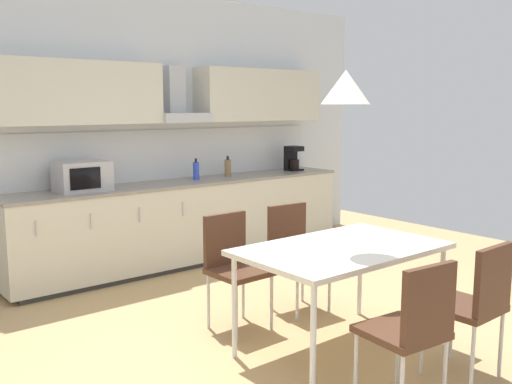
# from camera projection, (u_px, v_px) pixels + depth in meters

# --- Properties ---
(ground_plane) EXTENTS (8.54, 8.13, 0.02)m
(ground_plane) POSITION_uv_depth(u_px,v_px,m) (293.00, 353.00, 3.94)
(ground_plane) COLOR tan
(wall_back) EXTENTS (6.83, 0.10, 2.86)m
(wall_back) POSITION_uv_depth(u_px,v_px,m) (112.00, 130.00, 5.84)
(wall_back) COLOR silver
(wall_back) RESTS_ON ground_plane
(kitchen_counter) EXTENTS (3.89, 0.63, 0.89)m
(kitchen_counter) POSITION_uv_depth(u_px,v_px,m) (188.00, 221.00, 6.13)
(kitchen_counter) COLOR #333333
(kitchen_counter) RESTS_ON ground_plane
(backsplash_tile) EXTENTS (3.87, 0.02, 0.54)m
(backsplash_tile) POSITION_uv_depth(u_px,v_px,m) (172.00, 154.00, 6.25)
(backsplash_tile) COLOR silver
(backsplash_tile) RESTS_ON kitchen_counter
(upper_wall_cabinets) EXTENTS (3.87, 0.40, 0.59)m
(upper_wall_cabinets) POSITION_uv_depth(u_px,v_px,m) (179.00, 95.00, 6.03)
(upper_wall_cabinets) COLOR beige
(microwave) EXTENTS (0.48, 0.35, 0.28)m
(microwave) POSITION_uv_depth(u_px,v_px,m) (82.00, 176.00, 5.33)
(microwave) COLOR #ADADB2
(microwave) RESTS_ON kitchen_counter
(coffee_maker) EXTENTS (0.18, 0.19, 0.30)m
(coffee_maker) POSITION_uv_depth(u_px,v_px,m) (292.00, 158.00, 7.03)
(coffee_maker) COLOR black
(coffee_maker) RESTS_ON kitchen_counter
(bottle_blue) EXTENTS (0.07, 0.07, 0.23)m
(bottle_blue) POSITION_uv_depth(u_px,v_px,m) (196.00, 171.00, 6.15)
(bottle_blue) COLOR blue
(bottle_blue) RESTS_ON kitchen_counter
(bottle_brown) EXTENTS (0.07, 0.07, 0.23)m
(bottle_brown) POSITION_uv_depth(u_px,v_px,m) (228.00, 168.00, 6.43)
(bottle_brown) COLOR brown
(bottle_brown) RESTS_ON kitchen_counter
(dining_table) EXTENTS (1.39, 0.86, 0.74)m
(dining_table) POSITION_uv_depth(u_px,v_px,m) (342.00, 253.00, 3.86)
(dining_table) COLOR silver
(dining_table) RESTS_ON ground_plane
(chair_near_right) EXTENTS (0.41, 0.41, 0.87)m
(chair_near_right) POSITION_uv_depth(u_px,v_px,m) (476.00, 297.00, 3.45)
(chair_near_right) COLOR #4C2D1E
(chair_near_right) RESTS_ON ground_plane
(chair_far_left) EXTENTS (0.41, 0.41, 0.87)m
(chair_far_left) POSITION_uv_depth(u_px,v_px,m) (233.00, 259.00, 4.31)
(chair_far_left) COLOR #4C2D1E
(chair_far_left) RESTS_ON ground_plane
(chair_far_right) EXTENTS (0.43, 0.43, 0.87)m
(chair_far_right) POSITION_uv_depth(u_px,v_px,m) (294.00, 246.00, 4.71)
(chair_far_right) COLOR #4C2D1E
(chair_far_right) RESTS_ON ground_plane
(chair_near_left) EXTENTS (0.44, 0.44, 0.87)m
(chair_near_left) POSITION_uv_depth(u_px,v_px,m) (413.00, 322.00, 3.06)
(chair_near_left) COLOR #4C2D1E
(chair_near_left) RESTS_ON ground_plane
(pendant_lamp) EXTENTS (0.32, 0.32, 0.22)m
(pendant_lamp) POSITION_uv_depth(u_px,v_px,m) (346.00, 87.00, 3.69)
(pendant_lamp) COLOR silver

